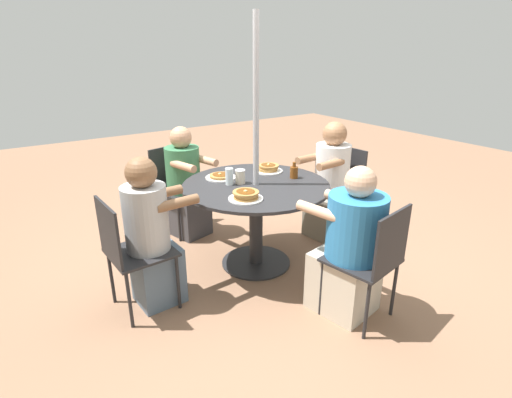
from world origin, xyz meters
The scene contains 17 objects.
ground_plane centered at (0.00, 0.00, 0.00)m, with size 12.00×12.00×0.00m, color #8C664C.
patio_table centered at (0.00, 0.00, 0.58)m, with size 1.20×1.20×0.73m.
umbrella_pole centered at (0.00, 0.00, 1.01)m, with size 0.05×0.05×2.02m, color #ADADB2.
patio_chair_north centered at (1.05, 0.27, 0.49)m, with size 0.51×0.51×0.85m.
diner_north centered at (0.89, 0.23, 0.50)m, with size 0.53×0.43×1.08m.
patio_chair_east centered at (-0.06, 1.09, 0.49)m, with size 0.44×0.44×0.85m.
diner_east centered at (-0.05, 0.92, 0.52)m, with size 0.33×0.50×1.11m.
patio_chair_south centered at (-1.07, -0.20, 0.49)m, with size 0.48×0.48×0.85m.
diner_south centered at (-0.90, -0.17, 0.48)m, with size 0.59×0.46×1.08m.
patio_chair_west centered at (0.10, -1.08, 0.49)m, with size 0.45×0.45×0.85m.
diner_west centered at (0.09, -0.92, 0.52)m, with size 0.37×0.52×1.13m.
pancake_plate_a centered at (-0.24, 0.25, 0.76)m, with size 0.26×0.26×0.07m.
pancake_plate_b centered at (0.30, 0.16, 0.74)m, with size 0.26×0.26×0.04m.
pancake_plate_c centered at (0.23, -0.29, 0.76)m, with size 0.26×0.26×0.07m.
syrup_bottle centered at (-0.04, -0.36, 0.78)m, with size 0.09×0.07×0.14m.
coffee_cup centered at (0.09, 0.10, 0.79)m, with size 0.08×0.08×0.11m.
drinking_glass_a centered at (0.11, 0.18, 0.80)m, with size 0.06×0.06×0.14m, color silver.
Camera 1 is at (-2.55, 1.71, 1.78)m, focal length 28.00 mm.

